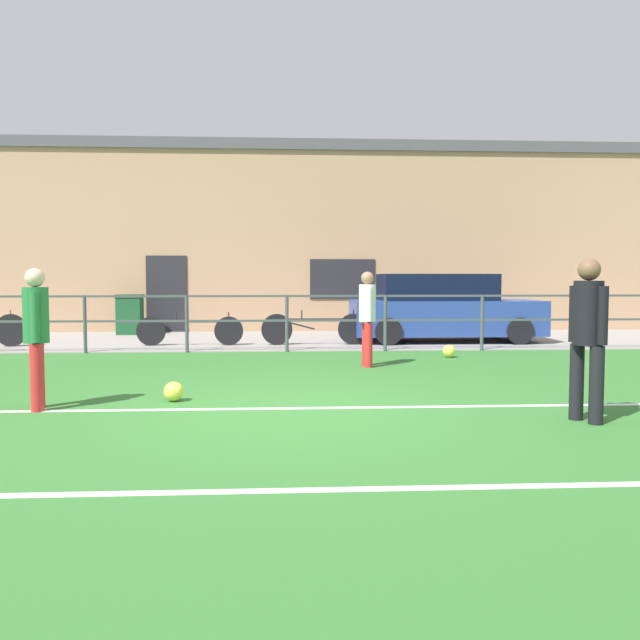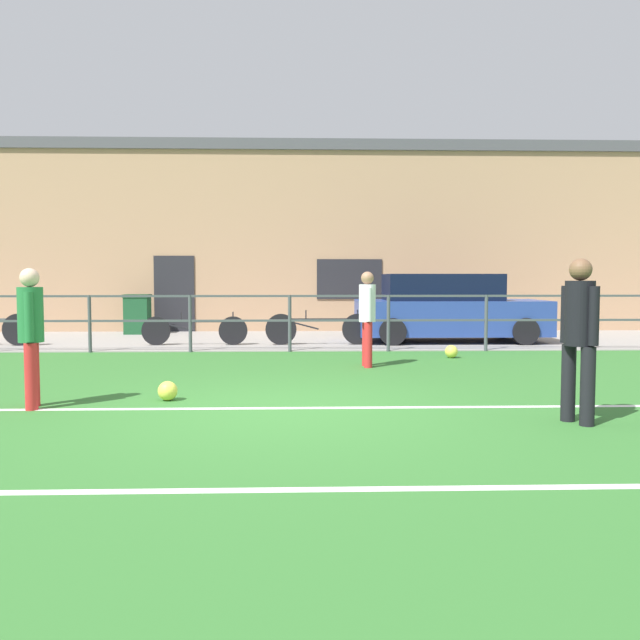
% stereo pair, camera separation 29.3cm
% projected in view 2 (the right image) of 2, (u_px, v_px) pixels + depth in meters
% --- Properties ---
extents(ground, '(60.00, 44.00, 0.04)m').
position_uv_depth(ground, '(283.00, 412.00, 7.47)').
color(ground, '#33702D').
extents(field_line_touchline, '(36.00, 0.11, 0.00)m').
position_uv_depth(field_line_touchline, '(283.00, 408.00, 7.61)').
color(field_line_touchline, white).
rests_on(field_line_touchline, ground).
extents(field_line_hash, '(36.00, 0.11, 0.00)m').
position_uv_depth(field_line_hash, '(273.00, 490.00, 4.67)').
color(field_line_hash, white).
rests_on(field_line_hash, ground).
extents(pavement_strip, '(48.00, 5.00, 0.02)m').
position_uv_depth(pavement_strip, '(291.00, 340.00, 15.95)').
color(pavement_strip, gray).
rests_on(pavement_strip, ground).
extents(perimeter_fence, '(36.07, 0.07, 1.15)m').
position_uv_depth(perimeter_fence, '(290.00, 315.00, 13.41)').
color(perimeter_fence, '#474C51').
rests_on(perimeter_fence, ground).
extents(clubhouse_facade, '(28.00, 2.56, 5.29)m').
position_uv_depth(clubhouse_facade, '(292.00, 238.00, 19.47)').
color(clubhouse_facade, tan).
rests_on(clubhouse_facade, ground).
extents(player_goalkeeper, '(0.30, 0.43, 1.69)m').
position_uv_depth(player_goalkeeper, '(579.00, 330.00, 6.76)').
color(player_goalkeeper, black).
rests_on(player_goalkeeper, ground).
extents(player_striker, '(0.28, 0.43, 1.60)m').
position_uv_depth(player_striker, '(31.00, 329.00, 7.57)').
color(player_striker, red).
rests_on(player_striker, ground).
extents(player_winger, '(0.28, 0.44, 1.60)m').
position_uv_depth(player_winger, '(367.00, 313.00, 11.12)').
color(player_winger, red).
rests_on(player_winger, ground).
extents(soccer_ball_match, '(0.24, 0.24, 0.24)m').
position_uv_depth(soccer_ball_match, '(168.00, 391.00, 8.08)').
color(soccer_ball_match, '#E5E04C').
rests_on(soccer_ball_match, ground).
extents(soccer_ball_spare, '(0.24, 0.24, 0.24)m').
position_uv_depth(soccer_ball_spare, '(451.00, 352.00, 12.41)').
color(soccer_ball_spare, '#E5E04C').
rests_on(soccer_ball_spare, ground).
extents(parked_car_red, '(4.31, 1.91, 1.56)m').
position_uv_depth(parked_car_red, '(448.00, 309.00, 15.40)').
color(parked_car_red, '#28428E').
rests_on(parked_car_red, pavement_strip).
extents(bicycle_parked_0, '(2.31, 0.04, 0.73)m').
position_uv_depth(bicycle_parked_0, '(194.00, 330.00, 14.57)').
color(bicycle_parked_0, black).
rests_on(bicycle_parked_0, pavement_strip).
extents(bicycle_parked_3, '(2.37, 0.04, 0.77)m').
position_uv_depth(bicycle_parked_3, '(319.00, 329.00, 14.65)').
color(bicycle_parked_3, black).
rests_on(bicycle_parked_3, pavement_strip).
extents(trash_bin_0, '(0.66, 0.56, 1.04)m').
position_uv_depth(trash_bin_0, '(137.00, 314.00, 17.49)').
color(trash_bin_0, '#194C28').
rests_on(trash_bin_0, pavement_strip).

